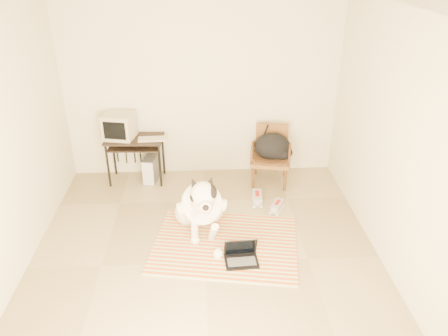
{
  "coord_description": "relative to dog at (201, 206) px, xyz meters",
  "views": [
    {
      "loc": [
        0.0,
        -3.9,
        3.24
      ],
      "look_at": [
        0.24,
        0.62,
        0.88
      ],
      "focal_mm": 35.0,
      "sensor_mm": 36.0,
      "label": 1
    }
  ],
  "objects": [
    {
      "name": "dog",
      "position": [
        0.0,
        0.0,
        0.0
      ],
      "size": [
        0.62,
        1.27,
        0.94
      ],
      "color": "white",
      "rests_on": "rug"
    },
    {
      "name": "sneaker_left",
      "position": [
        0.78,
        0.66,
        -0.32
      ],
      "size": [
        0.16,
        0.34,
        0.12
      ],
      "color": "white",
      "rests_on": "floor"
    },
    {
      "name": "wall_back",
      "position": [
        0.05,
        1.63,
        0.98
      ],
      "size": [
        4.5,
        0.0,
        4.5
      ],
      "primitive_type": "plane",
      "rotation": [
        1.57,
        0.0,
        0.0
      ],
      "color": "beige",
      "rests_on": "floor"
    },
    {
      "name": "computer_desk",
      "position": [
        -0.95,
        1.36,
        0.22
      ],
      "size": [
        0.85,
        0.5,
        0.69
      ],
      "color": "black",
      "rests_on": "floor"
    },
    {
      "name": "pc_tower",
      "position": [
        -0.74,
        1.37,
        -0.18
      ],
      "size": [
        0.24,
        0.44,
        0.39
      ],
      "color": "#48484A",
      "rests_on": "floor"
    },
    {
      "name": "ceiling",
      "position": [
        0.05,
        -0.62,
        2.33
      ],
      "size": [
        4.5,
        4.5,
        0.0
      ],
      "primitive_type": "plane",
      "rotation": [
        3.14,
        0.0,
        0.0
      ],
      "color": "white",
      "rests_on": "wall_back"
    },
    {
      "name": "sneaker_right",
      "position": [
        1.03,
        0.44,
        -0.33
      ],
      "size": [
        0.24,
        0.32,
        0.1
      ],
      "color": "white",
      "rests_on": "floor"
    },
    {
      "name": "wall_right",
      "position": [
        2.05,
        -0.62,
        0.98
      ],
      "size": [
        0.0,
        4.5,
        4.5
      ],
      "primitive_type": "plane",
      "rotation": [
        1.57,
        0.0,
        -1.57
      ],
      "color": "beige",
      "rests_on": "floor"
    },
    {
      "name": "laptop",
      "position": [
        0.45,
        -0.62,
        -0.29
      ],
      "size": [
        0.39,
        0.29,
        0.26
      ],
      "color": "black",
      "rests_on": "rug"
    },
    {
      "name": "backpack",
      "position": [
        1.08,
        1.22,
        0.19
      ],
      "size": [
        0.56,
        0.43,
        0.39
      ],
      "color": "black",
      "rests_on": "rattan_chair"
    },
    {
      "name": "desk_keyboard",
      "position": [
        -0.67,
        1.29,
        0.33
      ],
      "size": [
        0.43,
        0.17,
        0.03
      ],
      "primitive_type": "cube",
      "rotation": [
        0.0,
        0.0,
        0.04
      ],
      "color": "#B6A98F",
      "rests_on": "computer_desk"
    },
    {
      "name": "crt_monitor",
      "position": [
        -1.15,
        1.41,
        0.5
      ],
      "size": [
        0.48,
        0.46,
        0.37
      ],
      "color": "#B6A98F",
      "rests_on": "computer_desk"
    },
    {
      "name": "rug",
      "position": [
        0.28,
        -0.3,
        -0.36
      ],
      "size": [
        1.89,
        1.57,
        0.02
      ],
      "color": "#E84A0C",
      "rests_on": "floor"
    },
    {
      "name": "rattan_chair",
      "position": [
        1.04,
        1.25,
        0.05
      ],
      "size": [
        0.65,
        0.63,
        0.84
      ],
      "color": "brown",
      "rests_on": "floor"
    },
    {
      "name": "floor",
      "position": [
        0.05,
        -0.62,
        -0.37
      ],
      "size": [
        4.5,
        4.5,
        0.0
      ],
      "primitive_type": "plane",
      "color": "#99865D",
      "rests_on": "ground"
    }
  ]
}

